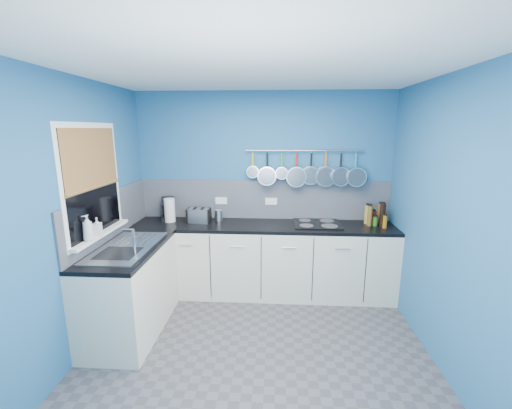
# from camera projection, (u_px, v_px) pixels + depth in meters

# --- Properties ---
(floor) EXTENTS (3.20, 3.00, 0.02)m
(floor) POSITION_uv_depth(u_px,v_px,m) (256.00, 353.00, 3.12)
(floor) COLOR #47474C
(floor) RESTS_ON ground
(ceiling) EXTENTS (3.20, 3.00, 0.02)m
(ceiling) POSITION_uv_depth(u_px,v_px,m) (256.00, 66.00, 2.56)
(ceiling) COLOR white
(ceiling) RESTS_ON ground
(wall_back) EXTENTS (3.20, 0.02, 2.50)m
(wall_back) POSITION_uv_depth(u_px,v_px,m) (264.00, 192.00, 4.31)
(wall_back) COLOR #245D8B
(wall_back) RESTS_ON ground
(wall_front) EXTENTS (3.20, 0.02, 2.50)m
(wall_front) POSITION_uv_depth(u_px,v_px,m) (233.00, 326.00, 1.37)
(wall_front) COLOR #245D8B
(wall_front) RESTS_ON ground
(wall_left) EXTENTS (0.02, 3.00, 2.50)m
(wall_left) POSITION_uv_depth(u_px,v_px,m) (74.00, 221.00, 2.94)
(wall_left) COLOR #245D8B
(wall_left) RESTS_ON ground
(wall_right) EXTENTS (0.02, 3.00, 2.50)m
(wall_right) POSITION_uv_depth(u_px,v_px,m) (451.00, 227.00, 2.74)
(wall_right) COLOR #245D8B
(wall_right) RESTS_ON ground
(backsplash_back) EXTENTS (3.20, 0.02, 0.50)m
(backsplash_back) POSITION_uv_depth(u_px,v_px,m) (263.00, 200.00, 4.31)
(backsplash_back) COLOR slate
(backsplash_back) RESTS_ON wall_back
(backsplash_left) EXTENTS (0.02, 1.80, 0.50)m
(backsplash_left) POSITION_uv_depth(u_px,v_px,m) (111.00, 215.00, 3.55)
(backsplash_left) COLOR slate
(backsplash_left) RESTS_ON wall_left
(cabinet_run_back) EXTENTS (3.20, 0.60, 0.86)m
(cabinet_run_back) POSITION_uv_depth(u_px,v_px,m) (262.00, 260.00, 4.19)
(cabinet_run_back) COLOR beige
(cabinet_run_back) RESTS_ON ground
(worktop_back) EXTENTS (3.20, 0.60, 0.04)m
(worktop_back) POSITION_uv_depth(u_px,v_px,m) (262.00, 226.00, 4.09)
(worktop_back) COLOR black
(worktop_back) RESTS_ON cabinet_run_back
(cabinet_run_left) EXTENTS (0.60, 1.20, 0.86)m
(cabinet_run_left) POSITION_uv_depth(u_px,v_px,m) (131.00, 291.00, 3.40)
(cabinet_run_left) COLOR beige
(cabinet_run_left) RESTS_ON ground
(worktop_left) EXTENTS (0.60, 1.20, 0.04)m
(worktop_left) POSITION_uv_depth(u_px,v_px,m) (127.00, 249.00, 3.30)
(worktop_left) COLOR black
(worktop_left) RESTS_ON cabinet_run_left
(window_frame) EXTENTS (0.01, 1.00, 1.10)m
(window_frame) POSITION_uv_depth(u_px,v_px,m) (93.00, 182.00, 3.16)
(window_frame) COLOR white
(window_frame) RESTS_ON wall_left
(window_glass) EXTENTS (0.01, 0.90, 1.00)m
(window_glass) POSITION_uv_depth(u_px,v_px,m) (93.00, 182.00, 3.16)
(window_glass) COLOR black
(window_glass) RESTS_ON wall_left
(bamboo_blind) EXTENTS (0.01, 0.90, 0.55)m
(bamboo_blind) POSITION_uv_depth(u_px,v_px,m) (92.00, 158.00, 3.11)
(bamboo_blind) COLOR #9F773B
(bamboo_blind) RESTS_ON wall_left
(window_sill) EXTENTS (0.10, 0.98, 0.03)m
(window_sill) POSITION_uv_depth(u_px,v_px,m) (101.00, 234.00, 3.28)
(window_sill) COLOR white
(window_sill) RESTS_ON wall_left
(sink_unit) EXTENTS (0.50, 0.95, 0.01)m
(sink_unit) POSITION_uv_depth(u_px,v_px,m) (127.00, 247.00, 3.29)
(sink_unit) COLOR silver
(sink_unit) RESTS_ON worktop_left
(mixer_tap) EXTENTS (0.12, 0.08, 0.26)m
(mixer_tap) POSITION_uv_depth(u_px,v_px,m) (134.00, 241.00, 3.08)
(mixer_tap) COLOR silver
(mixer_tap) RESTS_ON worktop_left
(socket_left) EXTENTS (0.15, 0.01, 0.09)m
(socket_left) POSITION_uv_depth(u_px,v_px,m) (221.00, 201.00, 4.34)
(socket_left) COLOR white
(socket_left) RESTS_ON backsplash_back
(socket_right) EXTENTS (0.15, 0.01, 0.09)m
(socket_right) POSITION_uv_depth(u_px,v_px,m) (271.00, 201.00, 4.30)
(socket_right) COLOR white
(socket_right) RESTS_ON backsplash_back
(pot_rail) EXTENTS (1.45, 0.02, 0.02)m
(pot_rail) POSITION_uv_depth(u_px,v_px,m) (304.00, 151.00, 4.11)
(pot_rail) COLOR silver
(pot_rail) RESTS_ON wall_back
(soap_bottle_a) EXTENTS (0.12, 0.12, 0.24)m
(soap_bottle_a) POSITION_uv_depth(u_px,v_px,m) (88.00, 228.00, 3.01)
(soap_bottle_a) COLOR white
(soap_bottle_a) RESTS_ON window_sill
(soap_bottle_b) EXTENTS (0.10, 0.10, 0.17)m
(soap_bottle_b) POSITION_uv_depth(u_px,v_px,m) (97.00, 226.00, 3.17)
(soap_bottle_b) COLOR white
(soap_bottle_b) RESTS_ON window_sill
(paper_towel) EXTENTS (0.17, 0.17, 0.30)m
(paper_towel) POSITION_uv_depth(u_px,v_px,m) (170.00, 210.00, 4.18)
(paper_towel) COLOR white
(paper_towel) RESTS_ON worktop_back
(coffee_maker) EXTENTS (0.22, 0.23, 0.29)m
(coffee_maker) POSITION_uv_depth(u_px,v_px,m) (168.00, 209.00, 4.24)
(coffee_maker) COLOR black
(coffee_maker) RESTS_ON worktop_back
(toaster) EXTENTS (0.29, 0.19, 0.17)m
(toaster) POSITION_uv_depth(u_px,v_px,m) (199.00, 215.00, 4.16)
(toaster) COLOR silver
(toaster) RESTS_ON worktop_back
(canister) EXTENTS (0.12, 0.12, 0.14)m
(canister) POSITION_uv_depth(u_px,v_px,m) (219.00, 215.00, 4.23)
(canister) COLOR silver
(canister) RESTS_ON worktop_back
(hob) EXTENTS (0.57, 0.50, 0.01)m
(hob) POSITION_uv_depth(u_px,v_px,m) (317.00, 224.00, 4.10)
(hob) COLOR black
(hob) RESTS_ON worktop_back
(pan_0) EXTENTS (0.15, 0.06, 0.34)m
(pan_0) POSITION_uv_depth(u_px,v_px,m) (253.00, 164.00, 4.17)
(pan_0) COLOR silver
(pan_0) RESTS_ON pot_rail
(pan_1) EXTENTS (0.24, 0.11, 0.43)m
(pan_1) POSITION_uv_depth(u_px,v_px,m) (267.00, 168.00, 4.17)
(pan_1) COLOR silver
(pan_1) RESTS_ON pot_rail
(pan_2) EXTENTS (0.16, 0.13, 0.35)m
(pan_2) POSITION_uv_depth(u_px,v_px,m) (282.00, 165.00, 4.15)
(pan_2) COLOR silver
(pan_2) RESTS_ON pot_rail
(pan_3) EXTENTS (0.26, 0.10, 0.45)m
(pan_3) POSITION_uv_depth(u_px,v_px,m) (296.00, 169.00, 4.15)
(pan_3) COLOR silver
(pan_3) RESTS_ON pot_rail
(pan_4) EXTENTS (0.23, 0.06, 0.42)m
(pan_4) POSITION_uv_depth(u_px,v_px,m) (311.00, 168.00, 4.14)
(pan_4) COLOR silver
(pan_4) RESTS_ON pot_rail
(pan_5) EXTENTS (0.25, 0.06, 0.44)m
(pan_5) POSITION_uv_depth(u_px,v_px,m) (326.00, 169.00, 4.13)
(pan_5) COLOR silver
(pan_5) RESTS_ON pot_rail
(pan_6) EXTENTS (0.24, 0.10, 0.43)m
(pan_6) POSITION_uv_depth(u_px,v_px,m) (341.00, 168.00, 4.12)
(pan_6) COLOR silver
(pan_6) RESTS_ON pot_rail
(pan_7) EXTENTS (0.24, 0.13, 0.43)m
(pan_7) POSITION_uv_depth(u_px,v_px,m) (356.00, 169.00, 4.10)
(pan_7) COLOR silver
(pan_7) RESTS_ON pot_rail
(condiment_0) EXTENTS (0.06, 0.06, 0.25)m
(condiment_0) POSITION_uv_depth(u_px,v_px,m) (380.00, 214.00, 4.10)
(condiment_0) COLOR brown
(condiment_0) RESTS_ON worktop_back
(condiment_1) EXTENTS (0.07, 0.07, 0.16)m
(condiment_1) POSITION_uv_depth(u_px,v_px,m) (373.00, 217.00, 4.11)
(condiment_1) COLOR #4C190C
(condiment_1) RESTS_ON worktop_back
(condiment_2) EXTENTS (0.07, 0.07, 0.23)m
(condiment_2) POSITION_uv_depth(u_px,v_px,m) (367.00, 214.00, 4.10)
(condiment_2) COLOR olive
(condiment_2) RESTS_ON worktop_back
(condiment_3) EXTENTS (0.07, 0.07, 0.27)m
(condiment_3) POSITION_uv_depth(u_px,v_px,m) (382.00, 215.00, 4.00)
(condiment_3) COLOR black
(condiment_3) RESTS_ON worktop_back
(condiment_4) EXTENTS (0.06, 0.06, 0.11)m
(condiment_4) POSITION_uv_depth(u_px,v_px,m) (375.00, 221.00, 4.02)
(condiment_4) COLOR #265919
(condiment_4) RESTS_ON worktop_back
(condiment_5) EXTENTS (0.06, 0.06, 0.24)m
(condiment_5) POSITION_uv_depth(u_px,v_px,m) (370.00, 216.00, 4.00)
(condiment_5) COLOR brown
(condiment_5) RESTS_ON worktop_back
(condiment_6) EXTENTS (0.05, 0.05, 0.15)m
(condiment_6) POSITION_uv_depth(u_px,v_px,m) (385.00, 222.00, 3.92)
(condiment_6) COLOR #8C5914
(condiment_6) RESTS_ON worktop_back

